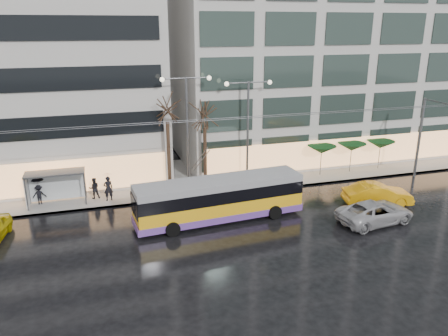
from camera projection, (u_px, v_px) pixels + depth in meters
name	position (u px, v px, depth m)	size (l,w,h in m)	color
ground	(195.00, 259.00, 25.19)	(140.00, 140.00, 0.00)	black
sidewalk	(181.00, 177.00, 38.46)	(80.00, 10.00, 0.15)	gray
kerb	(194.00, 197.00, 33.95)	(80.00, 0.10, 0.15)	slate
building_right	(334.00, 27.00, 43.72)	(32.00, 14.00, 25.00)	#B8B5B0
trolleybus	(220.00, 200.00, 29.76)	(11.77, 4.79, 5.39)	gold
catenary	(182.00, 151.00, 31.37)	(42.24, 5.12, 7.00)	#595B60
bus_shelter	(50.00, 181.00, 32.03)	(4.20, 1.60, 2.51)	#595B60
street_lamp_near	(187.00, 118.00, 33.70)	(3.96, 0.36, 9.03)	#595B60
street_lamp_far	(248.00, 118.00, 35.15)	(3.96, 0.36, 8.53)	#595B60
tree_a	(167.00, 105.00, 33.14)	(3.20, 3.20, 8.40)	black
tree_b	(204.00, 111.00, 34.35)	(3.20, 3.20, 7.70)	black
parasol_a	(322.00, 150.00, 38.26)	(2.50, 2.50, 2.65)	#595B60
parasol_b	(352.00, 147.00, 39.07)	(2.50, 2.50, 2.65)	#595B60
parasol_c	(380.00, 144.00, 39.89)	(2.50, 2.50, 2.65)	#595B60
taxi_b	(377.00, 195.00, 32.49)	(1.75, 5.02, 1.65)	orange
sedan_silver	(375.00, 212.00, 29.58)	(2.50, 5.42, 1.51)	#A5A4A9
pedestrian_a	(108.00, 183.00, 32.78)	(1.12, 1.14, 2.19)	black
pedestrian_b	(94.00, 188.00, 33.35)	(0.86, 0.70, 1.65)	black
pedestrian_c	(39.00, 190.00, 32.18)	(0.97, 0.83, 2.11)	black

